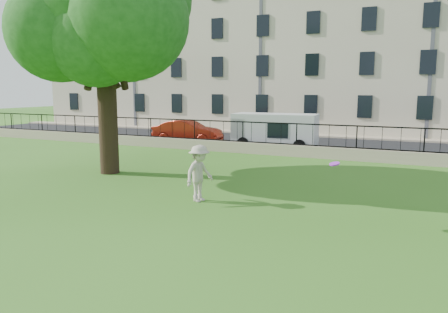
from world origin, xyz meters
The scene contains 11 objects.
ground centered at (0.00, 0.00, 0.00)m, with size 120.00×120.00×0.00m, color #2E6117.
retaining_wall centered at (0.00, 12.00, 0.30)m, with size 50.00×0.40×0.60m, color tan.
iron_railing centered at (0.00, 12.00, 1.15)m, with size 50.00×0.05×1.13m.
street centered at (0.00, 16.70, 0.01)m, with size 60.00×9.00×0.01m, color black.
sidewalk centered at (0.00, 21.90, 0.06)m, with size 60.00×1.40×0.12m, color tan.
building_row centered at (0.00, 27.57, 6.92)m, with size 56.40×10.40×13.80m.
tree centered at (-5.98, 4.47, 6.59)m, with size 8.04×6.24×9.94m.
man centered at (-0.25, 1.95, 0.89)m, with size 1.15×0.66×1.79m, color #B9AA96.
frisbee centered at (4.00, 1.39, 1.60)m, with size 0.27×0.27×0.03m, color #A926D9.
red_sedan centered at (-7.84, 14.40, 0.73)m, with size 1.55×4.44×1.46m, color maroon.
white_van centered at (-2.00, 14.45, 1.02)m, with size 4.84×1.89×2.03m, color silver.
Camera 1 is at (6.13, -9.82, 3.54)m, focal length 35.00 mm.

